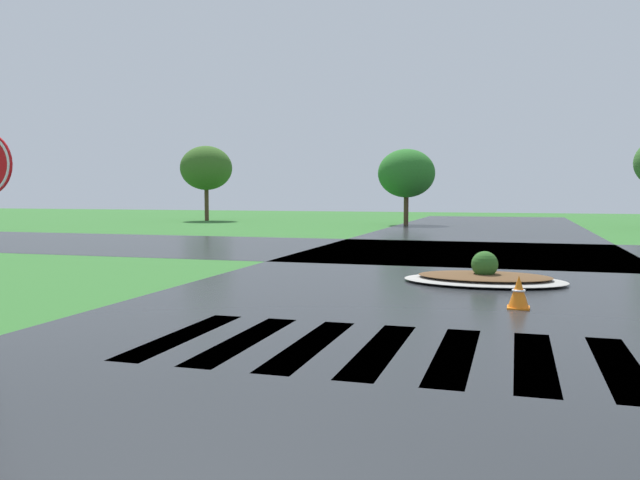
% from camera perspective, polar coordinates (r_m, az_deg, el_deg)
% --- Properties ---
extents(asphalt_roadway, '(10.14, 80.00, 0.01)m').
position_cam_1_polar(asphalt_roadway, '(13.02, 9.63, -4.37)').
color(asphalt_roadway, '#232628').
rests_on(asphalt_roadway, ground).
extents(asphalt_cross_road, '(90.00, 9.12, 0.01)m').
position_cam_1_polar(asphalt_cross_road, '(21.58, 12.46, -1.02)').
color(asphalt_cross_road, '#232628').
rests_on(asphalt_cross_road, ground).
extents(crosswalk_stripes, '(5.85, 2.91, 0.01)m').
position_cam_1_polar(crosswalk_stripes, '(8.19, 5.26, -9.44)').
color(crosswalk_stripes, white).
rests_on(crosswalk_stripes, ground).
extents(median_island, '(3.40, 2.16, 0.68)m').
position_cam_1_polar(median_island, '(14.35, 14.11, -3.15)').
color(median_island, '#9E9B93').
rests_on(median_island, ground).
extents(traffic_cone, '(0.36, 0.36, 0.56)m').
position_cam_1_polar(traffic_cone, '(11.37, 16.89, -4.41)').
color(traffic_cone, orange).
rests_on(traffic_cone, ground).
extents(background_treeline, '(45.29, 5.19, 5.84)m').
position_cam_1_polar(background_treeline, '(38.92, 20.02, 6.44)').
color(background_treeline, '#4C3823').
rests_on(background_treeline, ground).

